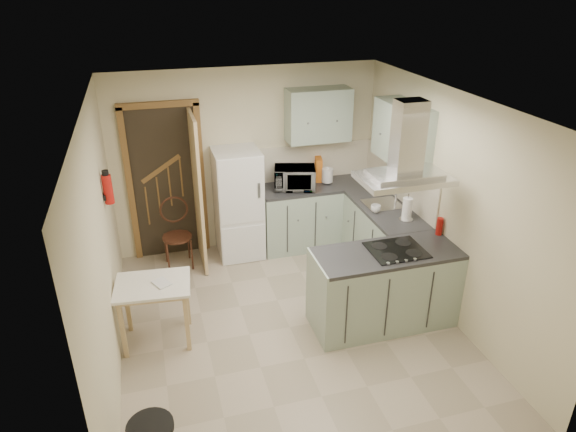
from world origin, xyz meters
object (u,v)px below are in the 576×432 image
object	(u,v)px
peninsula	(384,288)
extractor_hood	(404,178)
bentwood_chair	(177,237)
microwave	(295,178)
fridge	(238,204)
drop_leaf_table	(156,312)

from	to	relation	value
peninsula	extractor_hood	world-z (taller)	extractor_hood
bentwood_chair	microwave	bearing A→B (deg)	0.65
bentwood_chair	peninsula	bearing A→B (deg)	-44.36
fridge	extractor_hood	world-z (taller)	extractor_hood
fridge	drop_leaf_table	distance (m)	2.05
microwave	peninsula	bearing A→B (deg)	-61.72
extractor_hood	bentwood_chair	xyz separation A→B (m)	(-2.17, 1.86, -1.29)
peninsula	extractor_hood	size ratio (longest dim) A/B	1.72
drop_leaf_table	peninsula	bearing A→B (deg)	-2.84
fridge	bentwood_chair	distance (m)	0.92
peninsula	fridge	bearing A→B (deg)	121.74
peninsula	drop_leaf_table	bearing A→B (deg)	171.39
peninsula	bentwood_chair	size ratio (longest dim) A/B	1.81
bentwood_chair	microwave	distance (m)	1.75
drop_leaf_table	bentwood_chair	size ratio (longest dim) A/B	0.88
microwave	drop_leaf_table	bearing A→B (deg)	-125.96
fridge	microwave	size ratio (longest dim) A/B	2.75
extractor_hood	drop_leaf_table	bearing A→B (deg)	171.73
extractor_hood	drop_leaf_table	size ratio (longest dim) A/B	1.20
bentwood_chair	extractor_hood	bearing A→B (deg)	-43.02
peninsula	bentwood_chair	xyz separation A→B (m)	(-2.07, 1.86, -0.02)
fridge	bentwood_chair	world-z (taller)	fridge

